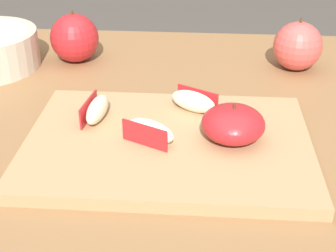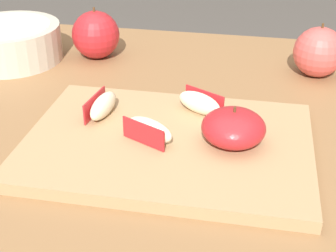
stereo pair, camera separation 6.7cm
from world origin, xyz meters
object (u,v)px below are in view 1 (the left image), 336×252
(apple_half_skin_up, at_px, (233,124))
(whole_apple_crimson, at_px, (75,38))
(apple_wedge_near_knife, at_px, (194,101))
(whole_apple_pink_lady, at_px, (298,46))
(cutting_board, at_px, (168,144))
(apple_wedge_front, at_px, (96,111))
(apple_wedge_left, at_px, (149,131))

(apple_half_skin_up, relative_size, whole_apple_crimson, 0.86)
(apple_half_skin_up, distance_m, apple_wedge_near_knife, 0.10)
(apple_half_skin_up, distance_m, whole_apple_pink_lady, 0.32)
(cutting_board, distance_m, apple_wedge_front, 0.12)
(apple_half_skin_up, xyz_separation_m, whole_apple_pink_lady, (0.13, 0.29, 0.00))
(apple_half_skin_up, bearing_deg, apple_wedge_left, -172.42)
(whole_apple_crimson, bearing_deg, apple_wedge_near_knife, -43.79)
(cutting_board, distance_m, whole_apple_pink_lady, 0.37)
(cutting_board, xyz_separation_m, apple_wedge_front, (-0.11, 0.04, 0.03))
(apple_wedge_front, xyz_separation_m, whole_apple_crimson, (-0.09, 0.27, 0.01))
(apple_half_skin_up, distance_m, whole_apple_crimson, 0.42)
(whole_apple_crimson, distance_m, whole_apple_pink_lady, 0.42)
(cutting_board, relative_size, apple_wedge_front, 5.15)
(apple_half_skin_up, relative_size, apple_wedge_near_knife, 1.14)
(apple_wedge_near_knife, xyz_separation_m, whole_apple_crimson, (-0.24, 0.23, 0.01))
(apple_wedge_left, xyz_separation_m, whole_apple_crimson, (-0.18, 0.32, 0.01))
(apple_half_skin_up, height_order, apple_wedge_left, apple_half_skin_up)
(whole_apple_crimson, relative_size, whole_apple_pink_lady, 1.03)
(apple_wedge_front, height_order, apple_wedge_left, same)
(apple_wedge_front, bearing_deg, cutting_board, -22.04)
(whole_apple_pink_lady, bearing_deg, cutting_board, -126.02)
(cutting_board, xyz_separation_m, apple_half_skin_up, (0.09, 0.01, 0.03))
(cutting_board, bearing_deg, apple_wedge_near_knife, 68.93)
(whole_apple_pink_lady, bearing_deg, apple_half_skin_up, -113.86)
(apple_wedge_front, xyz_separation_m, apple_wedge_left, (0.08, -0.05, 0.00))
(apple_half_skin_up, distance_m, apple_wedge_front, 0.20)
(apple_wedge_near_knife, relative_size, whole_apple_crimson, 0.75)
(apple_wedge_near_knife, height_order, whole_apple_pink_lady, whole_apple_pink_lady)
(cutting_board, xyz_separation_m, apple_wedge_left, (-0.02, -0.01, 0.03))
(apple_wedge_front, bearing_deg, whole_apple_crimson, 109.64)
(cutting_board, relative_size, apple_wedge_left, 5.12)
(apple_wedge_front, relative_size, whole_apple_pink_lady, 0.78)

